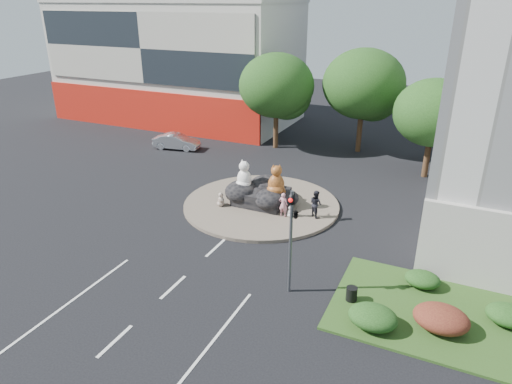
# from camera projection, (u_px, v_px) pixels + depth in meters

# --- Properties ---
(ground) EXTENTS (120.00, 120.00, 0.00)m
(ground) POSITION_uv_depth(u_px,v_px,m) (173.00, 287.00, 21.24)
(ground) COLOR black
(ground) RESTS_ON ground
(roundabout_island) EXTENTS (10.00, 10.00, 0.20)m
(roundabout_island) POSITION_uv_depth(u_px,v_px,m) (261.00, 204.00, 29.54)
(roundabout_island) COLOR brown
(roundabout_island) RESTS_ON ground
(rock_plinth) EXTENTS (3.20, 2.60, 0.90)m
(rock_plinth) POSITION_uv_depth(u_px,v_px,m) (261.00, 196.00, 29.33)
(rock_plinth) COLOR black
(rock_plinth) RESTS_ON roundabout_island
(shophouse_block) EXTENTS (25.20, 12.30, 17.40)m
(shophouse_block) POSITION_uv_depth(u_px,v_px,m) (178.00, 61.00, 49.07)
(shophouse_block) COLOR beige
(shophouse_block) RESTS_ON ground
(grass_verge) EXTENTS (10.00, 6.00, 0.12)m
(grass_verge) POSITION_uv_depth(u_px,v_px,m) (454.00, 318.00, 19.07)
(grass_verge) COLOR #2C4717
(grass_verge) RESTS_ON ground
(tree_left) EXTENTS (6.46, 6.46, 8.27)m
(tree_left) POSITION_uv_depth(u_px,v_px,m) (277.00, 89.00, 39.11)
(tree_left) COLOR #382314
(tree_left) RESTS_ON ground
(tree_mid) EXTENTS (6.84, 6.84, 8.76)m
(tree_mid) POSITION_uv_depth(u_px,v_px,m) (364.00, 87.00, 37.95)
(tree_mid) COLOR #382314
(tree_mid) RESTS_ON ground
(tree_right) EXTENTS (5.70, 5.70, 7.30)m
(tree_right) POSITION_uv_depth(u_px,v_px,m) (434.00, 116.00, 32.66)
(tree_right) COLOR #382314
(tree_right) RESTS_ON ground
(hedge_near_green) EXTENTS (2.00, 1.60, 0.90)m
(hedge_near_green) POSITION_uv_depth(u_px,v_px,m) (373.00, 317.00, 18.36)
(hedge_near_green) COLOR #173410
(hedge_near_green) RESTS_ON grass_verge
(hedge_red) EXTENTS (2.20, 1.76, 0.99)m
(hedge_red) POSITION_uv_depth(u_px,v_px,m) (441.00, 318.00, 18.21)
(hedge_red) COLOR #491413
(hedge_red) RESTS_ON grass_verge
(hedge_mid_green) EXTENTS (1.80, 1.44, 0.81)m
(hedge_mid_green) POSITION_uv_depth(u_px,v_px,m) (509.00, 315.00, 18.53)
(hedge_mid_green) COLOR #173410
(hedge_mid_green) RESTS_ON grass_verge
(hedge_back_green) EXTENTS (1.60, 1.28, 0.72)m
(hedge_back_green) POSITION_uv_depth(u_px,v_px,m) (423.00, 279.00, 20.99)
(hedge_back_green) COLOR #173410
(hedge_back_green) RESTS_ON grass_verge
(traffic_light) EXTENTS (0.44, 1.24, 5.00)m
(traffic_light) POSITION_uv_depth(u_px,v_px,m) (293.00, 221.00, 19.51)
(traffic_light) COLOR #595B60
(traffic_light) RESTS_ON ground
(street_lamp) EXTENTS (2.34, 0.22, 8.06)m
(street_lamp) POSITION_uv_depth(u_px,v_px,m) (495.00, 182.00, 21.17)
(street_lamp) COLOR #595B60
(street_lamp) RESTS_ON ground
(cat_white) EXTENTS (1.48, 1.40, 1.95)m
(cat_white) POSITION_uv_depth(u_px,v_px,m) (244.00, 174.00, 29.00)
(cat_white) COLOR white
(cat_white) RESTS_ON rock_plinth
(cat_tabby) EXTENTS (1.52, 1.44, 1.97)m
(cat_tabby) POSITION_uv_depth(u_px,v_px,m) (276.00, 179.00, 28.19)
(cat_tabby) COLOR #C97229
(cat_tabby) RESTS_ON rock_plinth
(kitten_calico) EXTENTS (0.75, 0.75, 0.94)m
(kitten_calico) POSITION_uv_depth(u_px,v_px,m) (221.00, 199.00, 28.93)
(kitten_calico) COLOR beige
(kitten_calico) RESTS_ON roundabout_island
(kitten_white) EXTENTS (0.58, 0.57, 0.73)m
(kitten_white) POSITION_uv_depth(u_px,v_px,m) (290.00, 211.00, 27.53)
(kitten_white) COLOR silver
(kitten_white) RESTS_ON roundabout_island
(pedestrian_pink) EXTENTS (0.57, 0.38, 1.53)m
(pedestrian_pink) POSITION_uv_depth(u_px,v_px,m) (283.00, 205.00, 27.42)
(pedestrian_pink) COLOR #C9828B
(pedestrian_pink) RESTS_ON roundabout_island
(pedestrian_dark) EXTENTS (1.04, 0.99, 1.69)m
(pedestrian_dark) POSITION_uv_depth(u_px,v_px,m) (316.00, 204.00, 27.36)
(pedestrian_dark) COLOR black
(pedestrian_dark) RESTS_ON roundabout_island
(parked_car) EXTENTS (4.32, 2.17, 1.36)m
(parked_car) POSITION_uv_depth(u_px,v_px,m) (177.00, 142.00, 40.45)
(parked_car) COLOR #B9BBC1
(parked_car) RESTS_ON ground
(litter_bin) EXTENTS (0.61, 0.61, 0.65)m
(litter_bin) POSITION_uv_depth(u_px,v_px,m) (352.00, 294.00, 20.02)
(litter_bin) COLOR black
(litter_bin) RESTS_ON grass_verge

